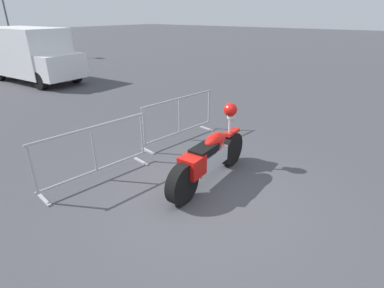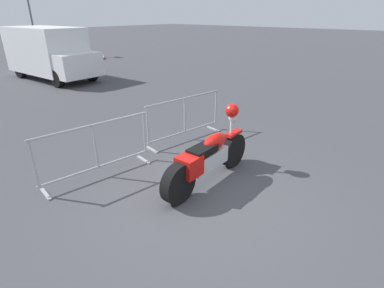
{
  "view_description": "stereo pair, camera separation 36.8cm",
  "coord_description": "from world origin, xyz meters",
  "px_view_note": "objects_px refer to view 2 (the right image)",
  "views": [
    {
      "loc": [
        -3.53,
        -2.32,
        2.91
      ],
      "look_at": [
        0.56,
        0.78,
        0.65
      ],
      "focal_mm": 28.0,
      "sensor_mm": 36.0,
      "label": 1
    },
    {
      "loc": [
        -3.3,
        -2.61,
        2.91
      ],
      "look_at": [
        0.56,
        0.78,
        0.65
      ],
      "focal_mm": 28.0,
      "sensor_mm": 36.0,
      "label": 2
    }
  ],
  "objects_px": {
    "crowd_barrier_near": "(96,150)",
    "street_lamp": "(28,0)",
    "motorcycle": "(209,157)",
    "crowd_barrier_far": "(185,118)",
    "delivery_van": "(49,52)"
  },
  "relations": [
    {
      "from": "crowd_barrier_near",
      "to": "motorcycle",
      "type": "bearing_deg",
      "value": -54.3
    },
    {
      "from": "motorcycle",
      "to": "street_lamp",
      "type": "height_order",
      "value": "street_lamp"
    },
    {
      "from": "motorcycle",
      "to": "crowd_barrier_far",
      "type": "relative_size",
      "value": 1.06
    },
    {
      "from": "crowd_barrier_near",
      "to": "delivery_van",
      "type": "bearing_deg",
      "value": 68.61
    },
    {
      "from": "delivery_van",
      "to": "street_lamp",
      "type": "height_order",
      "value": "street_lamp"
    },
    {
      "from": "crowd_barrier_near",
      "to": "crowd_barrier_far",
      "type": "height_order",
      "value": "same"
    },
    {
      "from": "delivery_van",
      "to": "crowd_barrier_near",
      "type": "bearing_deg",
      "value": -24.97
    },
    {
      "from": "crowd_barrier_near",
      "to": "street_lamp",
      "type": "relative_size",
      "value": 0.39
    },
    {
      "from": "crowd_barrier_far",
      "to": "delivery_van",
      "type": "height_order",
      "value": "delivery_van"
    },
    {
      "from": "crowd_barrier_far",
      "to": "delivery_van",
      "type": "bearing_deg",
      "value": 82.05
    },
    {
      "from": "crowd_barrier_far",
      "to": "street_lamp",
      "type": "relative_size",
      "value": 0.39
    },
    {
      "from": "motorcycle",
      "to": "street_lamp",
      "type": "bearing_deg",
      "value": 71.57
    },
    {
      "from": "crowd_barrier_far",
      "to": "motorcycle",
      "type": "bearing_deg",
      "value": -125.71
    },
    {
      "from": "motorcycle",
      "to": "crowd_barrier_far",
      "type": "distance_m",
      "value": 2.11
    },
    {
      "from": "motorcycle",
      "to": "delivery_van",
      "type": "height_order",
      "value": "delivery_van"
    }
  ]
}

